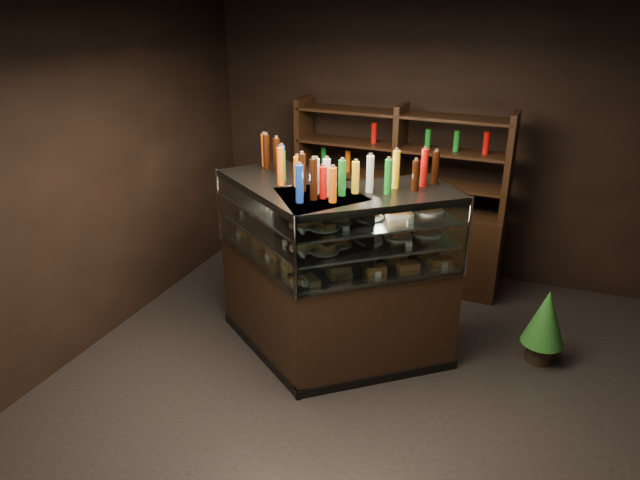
% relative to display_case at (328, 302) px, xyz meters
% --- Properties ---
extents(ground, '(5.00, 5.00, 0.00)m').
position_rel_display_case_xyz_m(ground, '(0.39, -0.34, -0.53)').
color(ground, black).
rests_on(ground, ground).
extents(room_shell, '(5.02, 5.02, 3.01)m').
position_rel_display_case_xyz_m(room_shell, '(0.39, -0.34, 1.41)').
color(room_shell, black).
rests_on(room_shell, ground).
extents(display_case, '(2.30, 1.48, 1.59)m').
position_rel_display_case_xyz_m(display_case, '(0.00, 0.00, 0.00)').
color(display_case, black).
rests_on(display_case, ground).
extents(food_display, '(1.88, 0.94, 0.48)m').
position_rel_display_case_xyz_m(food_display, '(0.00, -0.00, 0.69)').
color(food_display, '#D6964C').
rests_on(food_display, display_case).
extents(bottles_top, '(1.70, 0.79, 0.30)m').
position_rel_display_case_xyz_m(bottles_top, '(-0.00, 0.00, 1.20)').
color(bottles_top, black).
rests_on(bottles_top, display_case).
extents(potted_conifer, '(0.37, 0.37, 0.79)m').
position_rel_display_case_xyz_m(potted_conifer, '(1.82, 0.57, -0.08)').
color(potted_conifer, black).
rests_on(potted_conifer, ground).
extents(back_shelving, '(2.35, 0.56, 2.00)m').
position_rel_display_case_xyz_m(back_shelving, '(0.18, 1.71, 0.08)').
color(back_shelving, black).
rests_on(back_shelving, ground).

